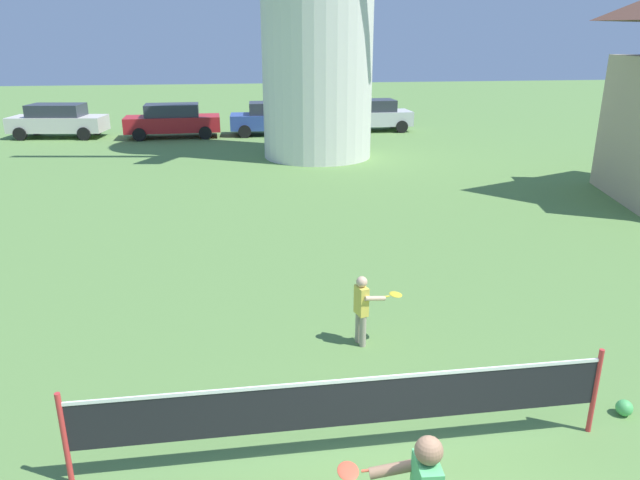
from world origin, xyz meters
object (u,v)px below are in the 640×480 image
(tennis_net, at_px, (347,403))
(parked_car_red, at_px, (173,120))
(player_far, at_px, (363,306))
(parked_car_cream, at_px, (58,120))
(stray_ball, at_px, (624,408))
(parked_car_silver, at_px, (373,115))
(parked_car_blue, at_px, (274,118))

(tennis_net, distance_m, parked_car_red, 23.62)
(player_far, distance_m, parked_car_cream, 23.79)
(stray_ball, bearing_deg, parked_car_silver, 84.24)
(tennis_net, xyz_separation_m, stray_ball, (3.57, 0.23, -0.59))
(stray_ball, distance_m, parked_car_blue, 23.38)
(tennis_net, height_order, parked_car_blue, parked_car_blue)
(stray_ball, bearing_deg, parked_car_cream, 118.22)
(tennis_net, xyz_separation_m, player_far, (0.73, 2.47, -0.05))
(parked_car_blue, bearing_deg, tennis_net, -92.27)
(tennis_net, distance_m, parked_car_cream, 25.79)
(tennis_net, height_order, stray_ball, tennis_net)
(parked_car_cream, xyz_separation_m, parked_car_red, (5.36, -0.78, 0.00))
(stray_ball, xyz_separation_m, parked_car_red, (-7.44, 23.07, 0.71))
(stray_ball, height_order, parked_car_blue, parked_car_blue)
(tennis_net, height_order, parked_car_cream, parked_car_cream)
(tennis_net, relative_size, stray_ball, 29.28)
(parked_car_cream, distance_m, parked_car_blue, 10.18)
(player_far, distance_m, parked_car_silver, 22.12)
(parked_car_silver, bearing_deg, tennis_net, -103.97)
(parked_car_red, bearing_deg, parked_car_blue, 1.74)
(parked_car_cream, xyz_separation_m, parked_car_silver, (15.20, -0.11, -0.00))
(stray_ball, relative_size, parked_car_cream, 0.05)
(player_far, height_order, stray_ball, player_far)
(tennis_net, xyz_separation_m, parked_car_red, (-3.87, 23.30, 0.12))
(player_far, xyz_separation_m, parked_car_silver, (5.24, 21.49, 0.17))
(player_far, height_order, parked_car_red, parked_car_red)
(stray_ball, bearing_deg, parked_car_blue, 96.48)
(tennis_net, bearing_deg, parked_car_blue, 87.73)
(player_far, bearing_deg, stray_ball, -38.36)
(parked_car_silver, bearing_deg, parked_car_cream, 179.59)
(parked_car_silver, bearing_deg, parked_car_blue, -174.09)
(parked_car_cream, relative_size, parked_car_red, 1.01)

